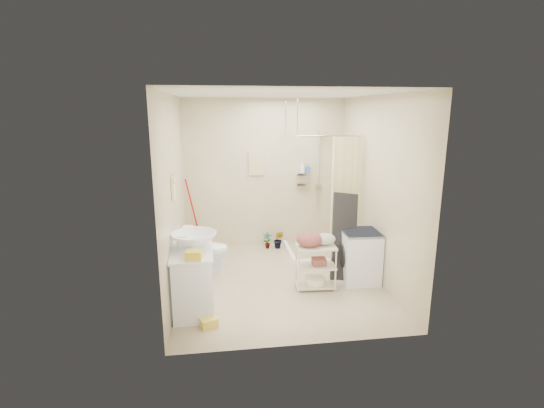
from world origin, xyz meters
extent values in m
plane|color=#C0AF90|center=(0.00, 0.00, 0.00)|extent=(3.20, 3.20, 0.00)
cube|color=silver|center=(0.00, 0.00, 2.60)|extent=(2.80, 3.20, 0.04)
cube|color=beige|center=(0.00, 1.60, 1.30)|extent=(2.80, 0.04, 2.60)
cube|color=beige|center=(0.00, -1.60, 1.30)|extent=(2.80, 0.04, 2.60)
cube|color=beige|center=(-1.40, 0.00, 1.30)|extent=(0.04, 3.20, 2.60)
cube|color=beige|center=(1.40, 0.00, 1.30)|extent=(0.04, 3.20, 2.60)
cube|color=silver|center=(-1.16, -0.65, 0.39)|extent=(0.53, 0.90, 0.77)
imported|color=silver|center=(-1.13, -0.59, 0.87)|extent=(0.60, 0.60, 0.19)
cube|color=gold|center=(-1.11, -0.98, 0.82)|extent=(0.20, 0.16, 0.10)
cube|color=#FADF4B|center=(-0.97, -1.10, 0.07)|extent=(0.32, 0.28, 0.14)
imported|color=white|center=(-1.04, 0.49, 0.35)|extent=(0.71, 0.44, 0.70)
imported|color=#983A20|center=(0.01, 1.40, 0.14)|extent=(0.16, 0.12, 0.29)
imported|color=brown|center=(0.21, 1.37, 0.16)|extent=(0.22, 0.21, 0.32)
cube|color=beige|center=(-0.15, 1.58, 1.50)|extent=(0.28, 0.03, 0.42)
imported|color=silver|center=(0.65, 1.52, 1.43)|extent=(0.09, 0.09, 0.22)
imported|color=#3661AB|center=(0.75, 1.53, 1.40)|extent=(0.08, 0.08, 0.15)
cube|color=silver|center=(1.14, -0.14, 0.37)|extent=(0.53, 0.54, 0.74)
camera|label=1|loc=(-0.82, -5.19, 2.39)|focal=26.00mm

